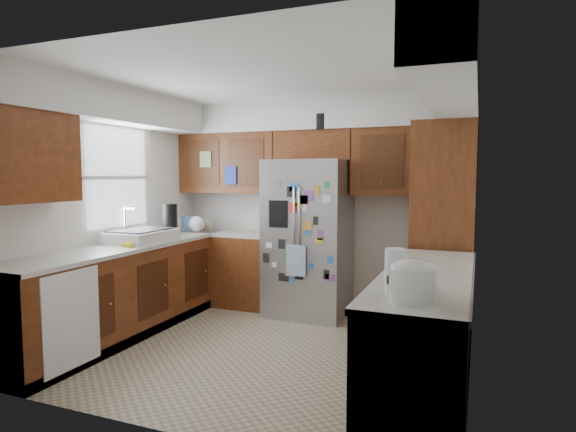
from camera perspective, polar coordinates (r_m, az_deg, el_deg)
The scene contains 12 objects.
floor at distance 4.71m, azimuth -2.63°, elevation -15.33°, with size 3.60×3.60×0.00m, color tan.
room_shell at distance 4.80m, azimuth -2.07°, elevation 7.20°, with size 3.64×3.24×2.52m.
left_counter_run at distance 5.29m, azimuth -16.21°, elevation -8.40°, with size 1.36×3.20×0.92m.
right_counter_run at distance 3.77m, azimuth 16.04°, elevation -13.99°, with size 0.63×2.25×0.92m.
pantry at distance 5.22m, azimuth 17.99°, elevation -1.44°, with size 0.60×0.90×2.15m, color #49220E.
fridge at distance 5.59m, azimuth 2.43°, elevation -2.61°, with size 0.90×0.79×1.80m.
bridge_cabinet at distance 5.77m, azimuth 3.22°, elevation 8.32°, with size 0.96×0.34×0.35m, color #49220E.
fridge_top_items at distance 5.76m, azimuth 2.08°, elevation 11.35°, with size 0.80×0.30×0.27m.
sink_assembly at distance 5.34m, azimuth -17.07°, elevation -2.23°, with size 0.52×0.74×0.37m.
left_counter_clutter at distance 5.89m, azimuth -12.33°, elevation -0.86°, with size 0.35×0.81×0.38m.
rice_cooker at distance 2.81m, azimuth 14.63°, elevation -7.22°, with size 0.28×0.27×0.24m.
paper_towel at distance 2.96m, azimuth 12.54°, elevation -6.37°, with size 0.12×0.12×0.27m, color white.
Camera 1 is at (1.83, -4.03, 1.62)m, focal length 30.00 mm.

